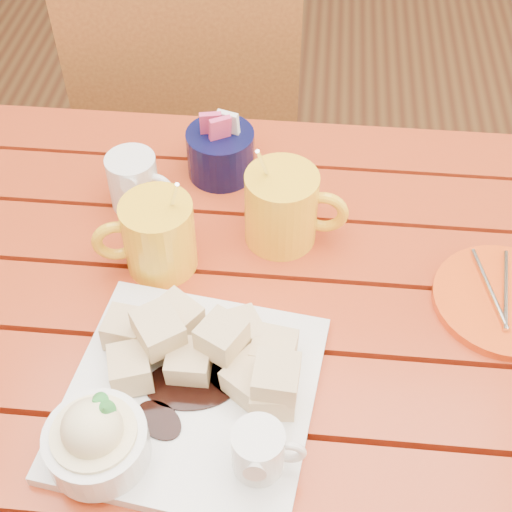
# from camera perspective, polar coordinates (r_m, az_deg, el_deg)

# --- Properties ---
(table) EXTENTS (1.20, 0.79, 0.75)m
(table) POSITION_cam_1_polar(r_m,az_deg,el_deg) (1.00, -1.77, -8.01)
(table) COLOR #AE3116
(table) RESTS_ON ground
(dessert_plate) EXTENTS (0.31, 0.31, 0.11)m
(dessert_plate) POSITION_cam_1_polar(r_m,az_deg,el_deg) (0.80, -6.45, -11.15)
(dessert_plate) COLOR white
(dessert_plate) RESTS_ON table
(coffee_mug_left) EXTENTS (0.13, 0.09, 0.16)m
(coffee_mug_left) POSITION_cam_1_polar(r_m,az_deg,el_deg) (0.93, -7.96, 1.67)
(coffee_mug_left) COLOR yellow
(coffee_mug_left) RESTS_ON table
(coffee_mug_right) EXTENTS (0.14, 0.10, 0.16)m
(coffee_mug_right) POSITION_cam_1_polar(r_m,az_deg,el_deg) (0.96, 2.22, 3.95)
(coffee_mug_right) COLOR yellow
(coffee_mug_right) RESTS_ON table
(cream_pitcher) EXTENTS (0.10, 0.09, 0.09)m
(cream_pitcher) POSITION_cam_1_polar(r_m,az_deg,el_deg) (1.03, -9.69, 5.96)
(cream_pitcher) COLOR white
(cream_pitcher) RESTS_ON table
(sugar_caddy) EXTENTS (0.10, 0.10, 0.11)m
(sugar_caddy) POSITION_cam_1_polar(r_m,az_deg,el_deg) (1.07, -2.84, 8.32)
(sugar_caddy) COLOR black
(sugar_caddy) RESTS_ON table
(orange_saucer) EXTENTS (0.18, 0.18, 0.02)m
(orange_saucer) POSITION_cam_1_polar(r_m,az_deg,el_deg) (0.96, 19.39, -3.39)
(orange_saucer) COLOR #E84B14
(orange_saucer) RESTS_ON table
(chair_far) EXTENTS (0.49, 0.49, 0.90)m
(chair_far) POSITION_cam_1_polar(r_m,az_deg,el_deg) (1.57, -5.23, 9.68)
(chair_far) COLOR brown
(chair_far) RESTS_ON ground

